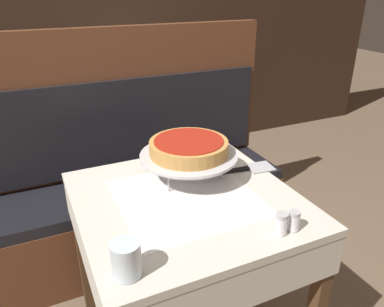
{
  "coord_description": "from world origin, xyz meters",
  "views": [
    {
      "loc": [
        -0.47,
        -1.07,
        1.46
      ],
      "look_at": [
        0.07,
        0.1,
        0.87
      ],
      "focal_mm": 35.0,
      "sensor_mm": 36.0,
      "label": 1
    }
  ],
  "objects_px": {
    "pizza_server": "(245,169)",
    "salt_shaker": "(281,224)",
    "dining_table_rear": "(141,100)",
    "booth_bench": "(141,192)",
    "water_glass_near": "(126,259)",
    "deep_dish_pizza": "(189,147)",
    "condiment_caddy": "(144,82)",
    "pizza_pan_stand": "(189,156)",
    "pepper_shaker": "(294,221)",
    "dining_table_front": "(187,222)"
  },
  "relations": [
    {
      "from": "pizza_pan_stand",
      "to": "condiment_caddy",
      "type": "xyz_separation_m",
      "value": [
        0.29,
        1.45,
        -0.06
      ]
    },
    {
      "from": "booth_bench",
      "to": "water_glass_near",
      "type": "relative_size",
      "value": 15.83
    },
    {
      "from": "dining_table_rear",
      "to": "water_glass_near",
      "type": "distance_m",
      "value": 1.98
    },
    {
      "from": "dining_table_rear",
      "to": "salt_shaker",
      "type": "height_order",
      "value": "salt_shaker"
    },
    {
      "from": "dining_table_front",
      "to": "condiment_caddy",
      "type": "height_order",
      "value": "condiment_caddy"
    },
    {
      "from": "dining_table_front",
      "to": "pepper_shaker",
      "type": "xyz_separation_m",
      "value": [
        0.23,
        -0.32,
        0.14
      ]
    },
    {
      "from": "pepper_shaker",
      "to": "salt_shaker",
      "type": "bearing_deg",
      "value": 180.0
    },
    {
      "from": "pizza_server",
      "to": "condiment_caddy",
      "type": "relative_size",
      "value": 1.5
    },
    {
      "from": "salt_shaker",
      "to": "pizza_server",
      "type": "bearing_deg",
      "value": 72.26
    },
    {
      "from": "pizza_server",
      "to": "condiment_caddy",
      "type": "xyz_separation_m",
      "value": [
        0.04,
        1.48,
        0.03
      ]
    },
    {
      "from": "dining_table_front",
      "to": "pepper_shaker",
      "type": "relative_size",
      "value": 11.75
    },
    {
      "from": "dining_table_rear",
      "to": "pizza_pan_stand",
      "type": "bearing_deg",
      "value": -100.13
    },
    {
      "from": "pizza_server",
      "to": "water_glass_near",
      "type": "xyz_separation_m",
      "value": [
        -0.61,
        -0.39,
        0.05
      ]
    },
    {
      "from": "water_glass_near",
      "to": "salt_shaker",
      "type": "bearing_deg",
      "value": -3.02
    },
    {
      "from": "dining_table_rear",
      "to": "deep_dish_pizza",
      "type": "xyz_separation_m",
      "value": [
        -0.26,
        -1.44,
        0.24
      ]
    },
    {
      "from": "pepper_shaker",
      "to": "condiment_caddy",
      "type": "xyz_separation_m",
      "value": [
        0.13,
        1.9,
        0.0
      ]
    },
    {
      "from": "salt_shaker",
      "to": "pepper_shaker",
      "type": "height_order",
      "value": "salt_shaker"
    },
    {
      "from": "dining_table_rear",
      "to": "pizza_server",
      "type": "height_order",
      "value": "pizza_server"
    },
    {
      "from": "dining_table_rear",
      "to": "pizza_server",
      "type": "bearing_deg",
      "value": -90.63
    },
    {
      "from": "dining_table_rear",
      "to": "salt_shaker",
      "type": "bearing_deg",
      "value": -94.49
    },
    {
      "from": "deep_dish_pizza",
      "to": "water_glass_near",
      "type": "relative_size",
      "value": 3.03
    },
    {
      "from": "booth_bench",
      "to": "condiment_caddy",
      "type": "xyz_separation_m",
      "value": [
        0.32,
        0.85,
        0.42
      ]
    },
    {
      "from": "water_glass_near",
      "to": "pepper_shaker",
      "type": "xyz_separation_m",
      "value": [
        0.53,
        -0.03,
        -0.02
      ]
    },
    {
      "from": "dining_table_rear",
      "to": "pizza_pan_stand",
      "type": "relative_size",
      "value": 1.97
    },
    {
      "from": "water_glass_near",
      "to": "condiment_caddy",
      "type": "distance_m",
      "value": 1.99
    },
    {
      "from": "deep_dish_pizza",
      "to": "pizza_pan_stand",
      "type": "bearing_deg",
      "value": 116.57
    },
    {
      "from": "pizza_server",
      "to": "pepper_shaker",
      "type": "xyz_separation_m",
      "value": [
        -0.08,
        -0.41,
        0.03
      ]
    },
    {
      "from": "dining_table_front",
      "to": "deep_dish_pizza",
      "type": "bearing_deg",
      "value": 62.92
    },
    {
      "from": "condiment_caddy",
      "to": "salt_shaker",
      "type": "bearing_deg",
      "value": -95.32
    },
    {
      "from": "water_glass_near",
      "to": "pizza_server",
      "type": "bearing_deg",
      "value": 32.28
    },
    {
      "from": "deep_dish_pizza",
      "to": "salt_shaker",
      "type": "xyz_separation_m",
      "value": [
        0.11,
        -0.45,
        -0.1
      ]
    },
    {
      "from": "dining_table_front",
      "to": "booth_bench",
      "type": "distance_m",
      "value": 0.78
    },
    {
      "from": "dining_table_rear",
      "to": "salt_shaker",
      "type": "relative_size",
      "value": 10.47
    },
    {
      "from": "pizza_pan_stand",
      "to": "condiment_caddy",
      "type": "bearing_deg",
      "value": 78.83
    },
    {
      "from": "pizza_server",
      "to": "pepper_shaker",
      "type": "distance_m",
      "value": 0.42
    },
    {
      "from": "pizza_pan_stand",
      "to": "pepper_shaker",
      "type": "xyz_separation_m",
      "value": [
        0.16,
        -0.45,
        -0.06
      ]
    },
    {
      "from": "dining_table_rear",
      "to": "booth_bench",
      "type": "height_order",
      "value": "booth_bench"
    },
    {
      "from": "booth_bench",
      "to": "salt_shaker",
      "type": "distance_m",
      "value": 1.14
    },
    {
      "from": "salt_shaker",
      "to": "pepper_shaker",
      "type": "xyz_separation_m",
      "value": [
        0.05,
        -0.0,
        -0.0
      ]
    },
    {
      "from": "pizza_server",
      "to": "salt_shaker",
      "type": "xyz_separation_m",
      "value": [
        -0.13,
        -0.41,
        0.03
      ]
    },
    {
      "from": "deep_dish_pizza",
      "to": "condiment_caddy",
      "type": "bearing_deg",
      "value": 78.83
    },
    {
      "from": "deep_dish_pizza",
      "to": "pizza_server",
      "type": "xyz_separation_m",
      "value": [
        0.24,
        -0.04,
        -0.13
      ]
    },
    {
      "from": "pizza_pan_stand",
      "to": "pizza_server",
      "type": "xyz_separation_m",
      "value": [
        0.24,
        -0.04,
        -0.09
      ]
    },
    {
      "from": "booth_bench",
      "to": "salt_shaker",
      "type": "bearing_deg",
      "value": -82.34
    },
    {
      "from": "pepper_shaker",
      "to": "condiment_caddy",
      "type": "height_order",
      "value": "condiment_caddy"
    },
    {
      "from": "salt_shaker",
      "to": "condiment_caddy",
      "type": "relative_size",
      "value": 0.39
    },
    {
      "from": "dining_table_rear",
      "to": "booth_bench",
      "type": "bearing_deg",
      "value": -108.88
    },
    {
      "from": "salt_shaker",
      "to": "deep_dish_pizza",
      "type": "bearing_deg",
      "value": 103.69
    },
    {
      "from": "dining_table_front",
      "to": "condiment_caddy",
      "type": "relative_size",
      "value": 4.25
    },
    {
      "from": "dining_table_rear",
      "to": "deep_dish_pizza",
      "type": "distance_m",
      "value": 1.49
    }
  ]
}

